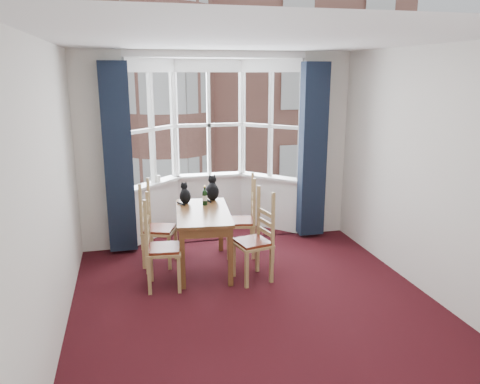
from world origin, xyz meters
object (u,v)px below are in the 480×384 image
object	(u,v)px
chair_right_near	(259,242)
chair_right_far	(247,222)
cat_left	(185,195)
wine_bottle	(205,197)
dining_table	(203,220)
chair_left_near	(156,250)
cat_right	(212,190)
chair_left_far	(153,230)
candle_tall	(158,179)

from	to	relation	value
chair_right_near	chair_right_far	world-z (taller)	same
chair_right_near	cat_left	world-z (taller)	cat_left
chair_right_far	wine_bottle	size ratio (longest dim) A/B	3.55
dining_table	chair_left_near	distance (m)	0.80
chair_left_near	cat_left	bearing A→B (deg)	62.00
dining_table	cat_right	xyz separation A→B (m)	(0.22, 0.53, 0.25)
chair_right_far	wine_bottle	xyz separation A→B (m)	(-0.59, -0.04, 0.42)
chair_right_far	cat_right	xyz separation A→B (m)	(-0.45, 0.20, 0.44)
cat_left	wine_bottle	size ratio (longest dim) A/B	1.14
dining_table	chair_left_near	world-z (taller)	chair_left_near
chair_left_near	chair_left_far	size ratio (longest dim) A/B	1.00
cat_right	wine_bottle	world-z (taller)	cat_right
cat_right	chair_left_far	bearing A→B (deg)	-165.23
chair_left_near	chair_right_far	distance (m)	1.51
chair_right_near	chair_left_far	bearing A→B (deg)	147.92
dining_table	chair_left_near	xyz separation A→B (m)	(-0.63, -0.44, -0.19)
chair_left_far	chair_right_far	distance (m)	1.30
chair_left_far	chair_right_near	size ratio (longest dim) A/B	1.00
chair_left_far	cat_left	distance (m)	0.63
cat_right	chair_left_near	bearing A→B (deg)	-131.42
chair_left_far	wine_bottle	bearing A→B (deg)	-1.82
chair_right_near	cat_right	xyz separation A→B (m)	(-0.39, 1.00, 0.44)
chair_right_far	candle_tall	distance (m)	1.60
cat_right	wine_bottle	size ratio (longest dim) A/B	1.37
dining_table	chair_right_far	size ratio (longest dim) A/B	1.42
dining_table	cat_left	xyz separation A→B (m)	(-0.17, 0.43, 0.23)
cat_left	cat_right	bearing A→B (deg)	13.98
chair_left_near	chair_right_far	world-z (taller)	same
chair_right_far	cat_left	xyz separation A→B (m)	(-0.84, 0.11, 0.42)
chair_left_near	wine_bottle	xyz separation A→B (m)	(0.71, 0.72, 0.42)
candle_tall	cat_left	bearing A→B (deg)	-72.86
dining_table	cat_right	bearing A→B (deg)	67.24
chair_left_near	candle_tall	distance (m)	1.87
wine_bottle	chair_right_near	bearing A→B (deg)	-54.44
cat_left	candle_tall	distance (m)	0.98
cat_right	candle_tall	xyz separation A→B (m)	(-0.68, 0.84, 0.01)
dining_table	candle_tall	size ratio (longest dim) A/B	11.91
dining_table	chair_right_far	world-z (taller)	chair_right_far
dining_table	cat_right	size ratio (longest dim) A/B	3.66
cat_left	wine_bottle	distance (m)	0.29
cat_left	cat_right	size ratio (longest dim) A/B	0.83
chair_left_near	cat_right	world-z (taller)	cat_right
chair_left_near	chair_right_far	xyz separation A→B (m)	(1.30, 0.77, 0.00)
cat_left	chair_left_far	bearing A→B (deg)	-164.55
chair_right_near	cat_right	bearing A→B (deg)	111.41
candle_tall	chair_right_far	bearing A→B (deg)	-42.81
chair_right_near	candle_tall	world-z (taller)	candle_tall
chair_right_near	wine_bottle	size ratio (longest dim) A/B	3.55
cat_left	candle_tall	bearing A→B (deg)	107.14
cat_right	chair_right_near	bearing A→B (deg)	-68.59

